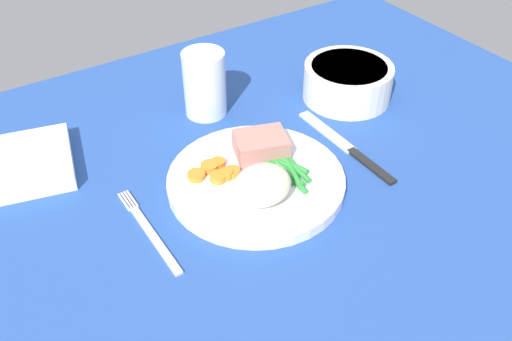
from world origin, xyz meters
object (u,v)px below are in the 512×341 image
object	(u,v)px
dinner_plate	(256,181)
water_glass	(205,88)
meat_portion	(261,145)
knife	(347,147)
napkin	(29,163)
salad_bowl	(348,80)
fork	(149,231)

from	to	relation	value
dinner_plate	water_glass	bearing A→B (deg)	80.88
meat_portion	dinner_plate	bearing A→B (deg)	-130.60
knife	napkin	xyz separation A→B (cm)	(-40.37, 20.19, 0.99)
water_glass	salad_bowl	xyz separation A→B (cm)	(21.66, -8.67, -1.11)
meat_portion	salad_bowl	xyz separation A→B (cm)	(21.56, 7.04, 0.18)
meat_portion	knife	size ratio (longest dim) A/B	0.35
dinner_plate	salad_bowl	xyz separation A→B (cm)	(24.79, 10.80, 2.50)
meat_portion	salad_bowl	world-z (taller)	salad_bowl
fork	knife	size ratio (longest dim) A/B	0.81
meat_portion	napkin	xyz separation A→B (cm)	(-27.84, 16.14, -1.93)
salad_bowl	napkin	world-z (taller)	salad_bowl
meat_portion	knife	bearing A→B (deg)	-17.91
dinner_plate	meat_portion	world-z (taller)	meat_portion
napkin	water_glass	bearing A→B (deg)	-0.89
dinner_plate	meat_portion	size ratio (longest dim) A/B	3.38
meat_portion	fork	world-z (taller)	meat_portion
dinner_plate	fork	xyz separation A→B (cm)	(-15.85, -0.26, -0.60)
knife	napkin	distance (cm)	45.15
fork	knife	bearing A→B (deg)	1.84
water_glass	napkin	bearing A→B (deg)	179.11
fork	napkin	distance (cm)	22.01
salad_bowl	water_glass	bearing A→B (deg)	158.19
water_glass	fork	bearing A→B (deg)	-133.88
fork	salad_bowl	size ratio (longest dim) A/B	1.15
knife	water_glass	world-z (taller)	water_glass
fork	salad_bowl	bearing A→B (deg)	17.11
dinner_plate	napkin	distance (cm)	31.66
dinner_plate	water_glass	world-z (taller)	water_glass
salad_bowl	napkin	distance (cm)	50.28
dinner_plate	meat_portion	distance (cm)	5.47
fork	water_glass	bearing A→B (deg)	48.01
dinner_plate	salad_bowl	size ratio (longest dim) A/B	1.66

